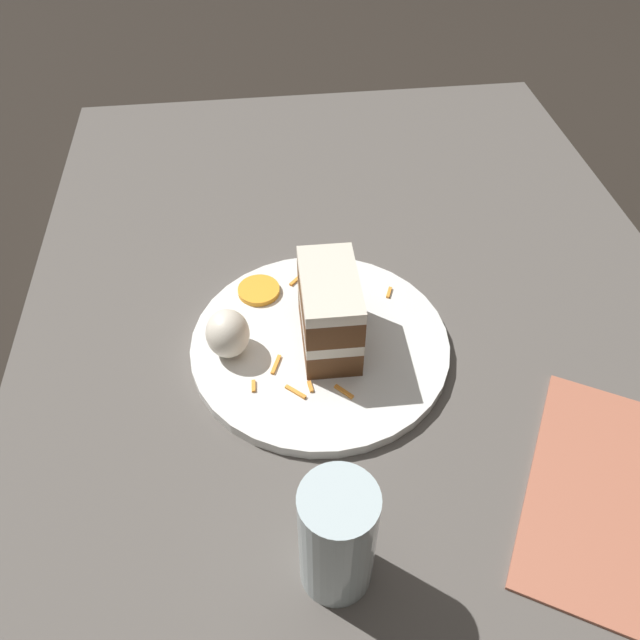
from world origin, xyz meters
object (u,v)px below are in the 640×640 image
at_px(drinking_glass, 337,543).
at_px(menu_card, 614,497).
at_px(cream_dollop, 228,333).
at_px(plate, 320,344).
at_px(cake_slice, 329,311).
at_px(orange_garnish, 259,290).

xyz_separation_m(drinking_glass, menu_card, (-0.04, 0.27, -0.05)).
xyz_separation_m(cream_dollop, drinking_glass, (0.25, 0.08, 0.02)).
bearing_deg(menu_card, plate, -11.05).
bearing_deg(cake_slice, cream_dollop, 1.54).
relative_size(drinking_glass, menu_card, 0.52).
bearing_deg(orange_garnish, plate, 36.48).
xyz_separation_m(cake_slice, orange_garnish, (-0.09, -0.07, -0.04)).
height_order(plate, cake_slice, cake_slice).
xyz_separation_m(plate, drinking_glass, (0.25, -0.02, 0.05)).
distance_m(cream_dollop, drinking_glass, 0.26).
height_order(drinking_glass, menu_card, drinking_glass).
bearing_deg(plate, cream_dollop, -88.90).
relative_size(cream_dollop, menu_card, 0.22).
distance_m(drinking_glass, menu_card, 0.27).
bearing_deg(orange_garnish, cake_slice, 40.28).
relative_size(plate, cream_dollop, 5.47).
height_order(plate, drinking_glass, drinking_glass).
relative_size(cream_dollop, drinking_glass, 0.41).
bearing_deg(menu_card, drinking_glass, 37.75).
height_order(plate, cream_dollop, cream_dollop).
relative_size(orange_garnish, menu_card, 0.20).
height_order(orange_garnish, drinking_glass, drinking_glass).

